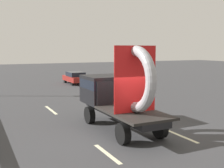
# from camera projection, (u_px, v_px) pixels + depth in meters

# --- Properties ---
(ground_plane) EXTENTS (120.00, 120.00, 0.00)m
(ground_plane) POSITION_uv_depth(u_px,v_px,m) (135.00, 134.00, 12.09)
(ground_plane) COLOR #38383A
(flatbed_truck) EXTENTS (2.02, 5.44, 3.74)m
(flatbed_truck) POSITION_uv_depth(u_px,v_px,m) (116.00, 92.00, 12.97)
(flatbed_truck) COLOR black
(flatbed_truck) RESTS_ON ground_plane
(distant_sedan) EXTENTS (1.63, 3.80, 1.24)m
(distant_sedan) POSITION_uv_depth(u_px,v_px,m) (75.00, 77.00, 29.32)
(distant_sedan) COLOR black
(distant_sedan) RESTS_ON ground_plane
(lane_dash_left_near) EXTENTS (0.16, 2.02, 0.01)m
(lane_dash_left_near) POSITION_uv_depth(u_px,v_px,m) (107.00, 154.00, 9.80)
(lane_dash_left_near) COLOR beige
(lane_dash_left_near) RESTS_ON ground_plane
(lane_dash_left_far) EXTENTS (0.16, 2.52, 0.01)m
(lane_dash_left_far) POSITION_uv_depth(u_px,v_px,m) (51.00, 110.00, 16.79)
(lane_dash_left_far) COLOR beige
(lane_dash_left_far) RESTS_ON ground_plane
(lane_dash_right_near) EXTENTS (0.16, 2.75, 0.01)m
(lane_dash_right_near) POSITION_uv_depth(u_px,v_px,m) (176.00, 134.00, 12.11)
(lane_dash_right_near) COLOR beige
(lane_dash_right_near) RESTS_ON ground_plane
(lane_dash_right_far) EXTENTS (0.16, 2.78, 0.01)m
(lane_dash_right_far) POSITION_uv_depth(u_px,v_px,m) (104.00, 104.00, 18.72)
(lane_dash_right_far) COLOR beige
(lane_dash_right_far) RESTS_ON ground_plane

